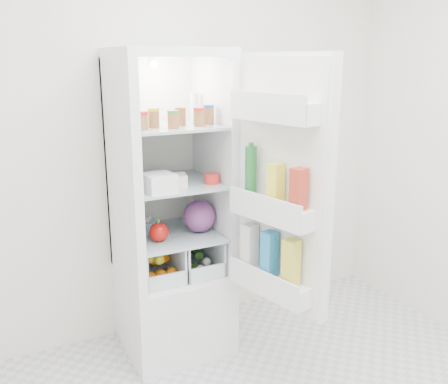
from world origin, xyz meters
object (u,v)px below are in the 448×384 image
red_cabbage (199,216)px  mushroom_bowl (144,226)px  refrigerator (169,243)px  fridge_door (280,192)px

red_cabbage → mushroom_bowl: (-0.30, 0.14, -0.06)m
refrigerator → fridge_door: refrigerator is taller
fridge_door → mushroom_bowl: bearing=24.3°
fridge_door → red_cabbage: bearing=9.0°
refrigerator → fridge_door: (0.37, -0.63, 0.43)m
red_cabbage → mushroom_bowl: size_ratio=1.29×
red_cabbage → mushroom_bowl: red_cabbage is taller
refrigerator → mushroom_bowl: size_ratio=12.23×
mushroom_bowl → red_cabbage: bearing=-25.9°
refrigerator → mushroom_bowl: bearing=164.6°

